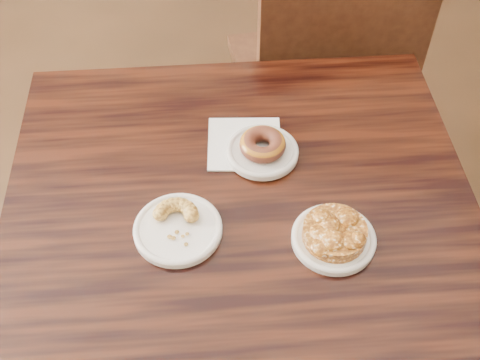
# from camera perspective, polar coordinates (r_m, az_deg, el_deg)

# --- Properties ---
(floor) EXTENTS (5.00, 5.00, 0.00)m
(floor) POSITION_cam_1_polar(r_m,az_deg,el_deg) (1.91, -5.34, -10.04)
(floor) COLOR black
(floor) RESTS_ON ground
(cafe_table) EXTENTS (1.02, 1.02, 0.75)m
(cafe_table) POSITION_cam_1_polar(r_m,az_deg,el_deg) (1.44, 0.13, -12.34)
(cafe_table) COLOR black
(cafe_table) RESTS_ON floor
(chair_far) EXTENTS (0.60, 0.60, 0.90)m
(chair_far) POSITION_cam_1_polar(r_m,az_deg,el_deg) (1.89, 6.95, 9.84)
(chair_far) COLOR black
(chair_far) RESTS_ON floor
(napkin) EXTENTS (0.16, 0.16, 0.00)m
(napkin) POSITION_cam_1_polar(r_m,az_deg,el_deg) (1.24, 0.43, 3.47)
(napkin) COLOR white
(napkin) RESTS_ON cafe_table
(plate_donut) EXTENTS (0.15, 0.15, 0.01)m
(plate_donut) POSITION_cam_1_polar(r_m,az_deg,el_deg) (1.21, 2.13, 2.67)
(plate_donut) COLOR silver
(plate_donut) RESTS_ON napkin
(plate_cruller) EXTENTS (0.16, 0.16, 0.01)m
(plate_cruller) POSITION_cam_1_polar(r_m,az_deg,el_deg) (1.10, -5.91, -4.69)
(plate_cruller) COLOR white
(plate_cruller) RESTS_ON cafe_table
(plate_fritter) EXTENTS (0.15, 0.15, 0.01)m
(plate_fritter) POSITION_cam_1_polar(r_m,az_deg,el_deg) (1.10, 8.85, -5.53)
(plate_fritter) COLOR silver
(plate_fritter) RESTS_ON cafe_table
(glazed_donut) EXTENTS (0.09, 0.09, 0.03)m
(glazed_donut) POSITION_cam_1_polar(r_m,az_deg,el_deg) (1.20, 2.16, 3.41)
(glazed_donut) COLOR #8E5814
(glazed_donut) RESTS_ON plate_donut
(apple_fritter) EXTENTS (0.15, 0.15, 0.04)m
(apple_fritter) POSITION_cam_1_polar(r_m,az_deg,el_deg) (1.08, 9.01, -4.77)
(apple_fritter) COLOR #4D2308
(apple_fritter) RESTS_ON plate_fritter
(cruller_fragment) EXTENTS (0.10, 0.10, 0.03)m
(cruller_fragment) POSITION_cam_1_polar(r_m,az_deg,el_deg) (1.08, -5.99, -4.10)
(cruller_fragment) COLOR brown
(cruller_fragment) RESTS_ON plate_cruller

